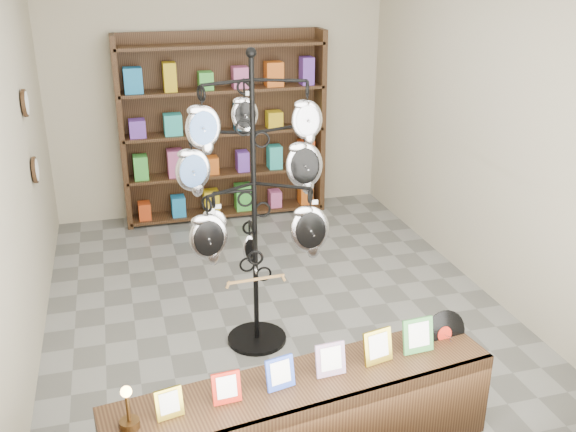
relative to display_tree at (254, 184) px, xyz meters
The scene contains 6 objects.
ground 1.52m from the display_tree, 64.33° to the left, with size 5.00×5.00×0.00m, color slate.
room_envelope 0.81m from the display_tree, 64.33° to the left, with size 5.00×5.00×5.00m.
display_tree is the anchor object (origin of this frame).
front_shelf 1.77m from the display_tree, 90.61° to the right, with size 2.46×0.82×0.85m.
back_shelving 2.92m from the display_tree, 84.38° to the left, with size 2.42×0.36×2.20m.
wall_clocks 2.19m from the display_tree, 140.47° to the left, with size 0.03×0.24×0.84m.
Camera 1 is at (-1.26, -5.06, 2.94)m, focal length 40.00 mm.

